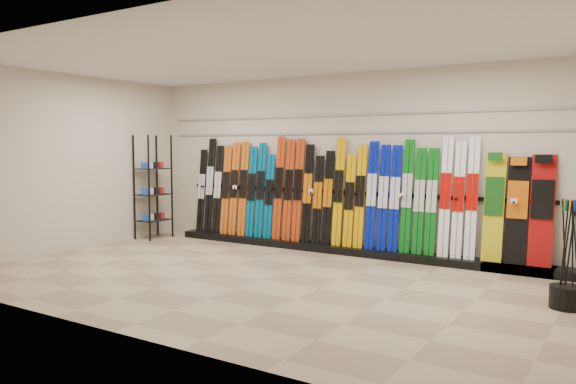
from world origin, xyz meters
The scene contains 12 objects.
floor centered at (0.00, 0.00, 0.00)m, with size 8.00×8.00×0.00m, color gray.
back_wall centered at (0.00, 2.50, 1.50)m, with size 8.00×8.00×0.00m, color beige.
left_wall centered at (-4.00, 0.00, 1.50)m, with size 5.00×5.00×0.00m, color beige.
ceiling centered at (0.00, 0.00, 3.00)m, with size 8.00×8.00×0.00m, color silver.
ski_rack_base centered at (0.22, 2.28, 0.06)m, with size 8.00×0.40×0.12m, color black.
skis centered at (-0.45, 2.33, 0.97)m, with size 5.37×0.22×1.84m.
snowboards centered at (2.78, 2.36, 0.89)m, with size 0.94×0.24×1.58m.
accessory_rack centered at (-3.75, 1.70, 1.00)m, with size 0.40×0.60×2.00m, color black.
pole_bin centered at (3.60, 0.70, 0.12)m, with size 0.37×0.37×0.25m, color black.
ski_poles centered at (3.63, 0.72, 0.61)m, with size 0.24×0.23×1.18m.
slatwall_rail_0 centered at (0.00, 2.48, 2.00)m, with size 7.60×0.02×0.03m, color gray.
slatwall_rail_1 centered at (0.00, 2.48, 2.30)m, with size 7.60×0.02×0.03m, color gray.
Camera 1 is at (4.24, -6.04, 1.78)m, focal length 35.00 mm.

